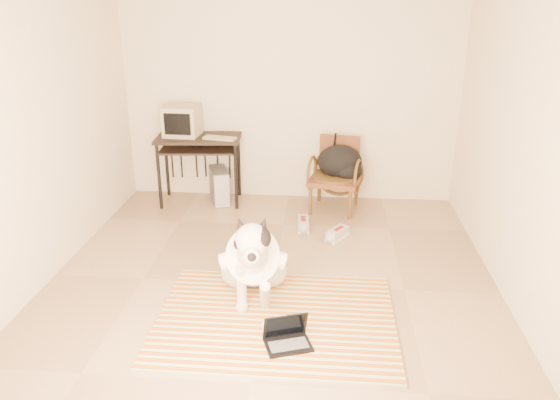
# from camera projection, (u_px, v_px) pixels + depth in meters

# --- Properties ---
(floor) EXTENTS (4.50, 4.50, 0.00)m
(floor) POSITION_uv_depth(u_px,v_px,m) (271.00, 284.00, 4.86)
(floor) COLOR #9F8161
(floor) RESTS_ON ground
(wall_back) EXTENTS (4.50, 0.00, 4.50)m
(wall_back) POSITION_uv_depth(u_px,v_px,m) (290.00, 89.00, 6.47)
(wall_back) COLOR beige
(wall_back) RESTS_ON floor
(wall_front) EXTENTS (4.50, 0.00, 4.50)m
(wall_front) POSITION_uv_depth(u_px,v_px,m) (214.00, 272.00, 2.29)
(wall_front) COLOR beige
(wall_front) RESTS_ON floor
(wall_left) EXTENTS (0.00, 4.50, 4.50)m
(wall_left) POSITION_uv_depth(u_px,v_px,m) (31.00, 132.00, 4.54)
(wall_left) COLOR beige
(wall_left) RESTS_ON floor
(wall_right) EXTENTS (0.00, 4.50, 4.50)m
(wall_right) POSITION_uv_depth(u_px,v_px,m) (527.00, 143.00, 4.21)
(wall_right) COLOR beige
(wall_right) RESTS_ON floor
(rug) EXTENTS (1.88, 1.44, 0.02)m
(rug) POSITION_uv_depth(u_px,v_px,m) (276.00, 319.00, 4.33)
(rug) COLOR #DF530D
(rug) RESTS_ON floor
(dog) EXTENTS (0.57, 1.17, 0.87)m
(dog) POSITION_uv_depth(u_px,v_px,m) (253.00, 260.00, 4.54)
(dog) COLOR silver
(dog) RESTS_ON rug
(laptop) EXTENTS (0.39, 0.33, 0.23)m
(laptop) POSITION_uv_depth(u_px,v_px,m) (287.00, 337.00, 3.99)
(laptop) COLOR black
(laptop) RESTS_ON rug
(computer_desk) EXTENTS (1.03, 0.63, 0.83)m
(computer_desk) POSITION_uv_depth(u_px,v_px,m) (199.00, 146.00, 6.49)
(computer_desk) COLOR black
(computer_desk) RESTS_ON floor
(crt_monitor) EXTENTS (0.42, 0.40, 0.36)m
(crt_monitor) POSITION_uv_depth(u_px,v_px,m) (182.00, 121.00, 6.45)
(crt_monitor) COLOR tan
(crt_monitor) RESTS_ON computer_desk
(desk_keyboard) EXTENTS (0.40, 0.22, 0.02)m
(desk_keyboard) POSITION_uv_depth(u_px,v_px,m) (220.00, 138.00, 6.34)
(desk_keyboard) COLOR tan
(desk_keyboard) RESTS_ON computer_desk
(pc_tower) EXTENTS (0.32, 0.48, 0.42)m
(pc_tower) POSITION_uv_depth(u_px,v_px,m) (219.00, 186.00, 6.68)
(pc_tower) COLOR #515154
(pc_tower) RESTS_ON floor
(rattan_chair) EXTENTS (0.65, 0.64, 0.85)m
(rattan_chair) POSITION_uv_depth(u_px,v_px,m) (336.00, 174.00, 6.40)
(rattan_chair) COLOR brown
(rattan_chair) RESTS_ON floor
(backpack) EXTENTS (0.53, 0.44, 0.38)m
(backpack) POSITION_uv_depth(u_px,v_px,m) (341.00, 163.00, 6.35)
(backpack) COLOR black
(backpack) RESTS_ON rattan_chair
(sneaker_left) EXTENTS (0.15, 0.31, 0.11)m
(sneaker_left) POSITION_uv_depth(u_px,v_px,m) (303.00, 224.00, 5.99)
(sneaker_left) COLOR white
(sneaker_left) RESTS_ON floor
(sneaker_right) EXTENTS (0.26, 0.32, 0.11)m
(sneaker_right) POSITION_uv_depth(u_px,v_px,m) (337.00, 234.00, 5.75)
(sneaker_right) COLOR white
(sneaker_right) RESTS_ON floor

